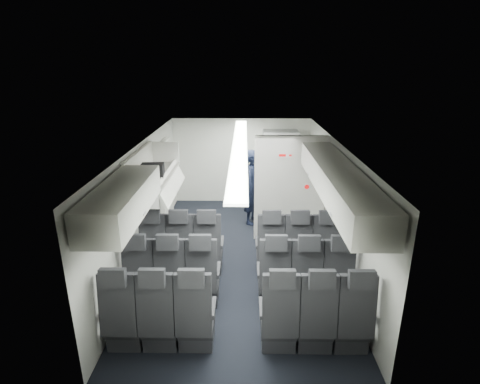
{
  "coord_description": "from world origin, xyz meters",
  "views": [
    {
      "loc": [
        0.08,
        -6.21,
        3.45
      ],
      "look_at": [
        0.0,
        0.4,
        1.15
      ],
      "focal_mm": 28.0,
      "sensor_mm": 36.0,
      "label": 1
    }
  ],
  "objects_px": {
    "seat_row_front": "(239,251)",
    "seat_row_rear": "(237,320)",
    "seat_row_mid": "(238,281)",
    "flight_attendant": "(253,187)",
    "carry_on_bag": "(153,170)",
    "galley_unit": "(280,169)",
    "boarding_door": "(166,183)"
  },
  "relations": [
    {
      "from": "carry_on_bag",
      "to": "boarding_door",
      "type": "bearing_deg",
      "value": 92.84
    },
    {
      "from": "seat_row_mid",
      "to": "seat_row_rear",
      "type": "height_order",
      "value": "same"
    },
    {
      "from": "carry_on_bag",
      "to": "seat_row_front",
      "type": "bearing_deg",
      "value": -6.55
    },
    {
      "from": "seat_row_rear",
      "to": "boarding_door",
      "type": "height_order",
      "value": "boarding_door"
    },
    {
      "from": "galley_unit",
      "to": "carry_on_bag",
      "type": "bearing_deg",
      "value": -126.16
    },
    {
      "from": "galley_unit",
      "to": "carry_on_bag",
      "type": "distance_m",
      "value": 4.05
    },
    {
      "from": "seat_row_front",
      "to": "flight_attendant",
      "type": "bearing_deg",
      "value": 82.97
    },
    {
      "from": "boarding_door",
      "to": "flight_attendant",
      "type": "xyz_separation_m",
      "value": [
        1.91,
        0.08,
        -0.12
      ]
    },
    {
      "from": "seat_row_rear",
      "to": "boarding_door",
      "type": "bearing_deg",
      "value": 112.87
    },
    {
      "from": "seat_row_mid",
      "to": "carry_on_bag",
      "type": "xyz_separation_m",
      "value": [
        -1.39,
        0.96,
        1.41
      ]
    },
    {
      "from": "seat_row_front",
      "to": "seat_row_rear",
      "type": "relative_size",
      "value": 1.0
    },
    {
      "from": "boarding_door",
      "to": "carry_on_bag",
      "type": "bearing_deg",
      "value": -82.92
    },
    {
      "from": "seat_row_mid",
      "to": "galley_unit",
      "type": "distance_m",
      "value": 4.3
    },
    {
      "from": "seat_row_mid",
      "to": "flight_attendant",
      "type": "bearing_deg",
      "value": 85.02
    },
    {
      "from": "seat_row_front",
      "to": "galley_unit",
      "type": "relative_size",
      "value": 1.75
    },
    {
      "from": "seat_row_mid",
      "to": "seat_row_front",
      "type": "bearing_deg",
      "value": 90.0
    },
    {
      "from": "seat_row_front",
      "to": "seat_row_mid",
      "type": "relative_size",
      "value": 1.0
    },
    {
      "from": "seat_row_rear",
      "to": "flight_attendant",
      "type": "xyz_separation_m",
      "value": [
        0.27,
        3.97,
        0.44
      ]
    },
    {
      "from": "seat_row_mid",
      "to": "boarding_door",
      "type": "distance_m",
      "value": 3.45
    },
    {
      "from": "seat_row_front",
      "to": "seat_row_rear",
      "type": "height_order",
      "value": "same"
    },
    {
      "from": "flight_attendant",
      "to": "carry_on_bag",
      "type": "distance_m",
      "value": 2.86
    },
    {
      "from": "carry_on_bag",
      "to": "flight_attendant",
      "type": "bearing_deg",
      "value": 47.7
    },
    {
      "from": "seat_row_rear",
      "to": "boarding_door",
      "type": "distance_m",
      "value": 4.25
    },
    {
      "from": "galley_unit",
      "to": "flight_attendant",
      "type": "xyz_separation_m",
      "value": [
        -0.68,
        -1.08,
        -0.11
      ]
    },
    {
      "from": "boarding_door",
      "to": "seat_row_rear",
      "type": "bearing_deg",
      "value": -67.13
    },
    {
      "from": "seat_row_front",
      "to": "boarding_door",
      "type": "distance_m",
      "value": 2.71
    },
    {
      "from": "seat_row_mid",
      "to": "carry_on_bag",
      "type": "distance_m",
      "value": 2.2
    },
    {
      "from": "seat_row_rear",
      "to": "galley_unit",
      "type": "xyz_separation_m",
      "value": [
        0.95,
        5.05,
        0.55
      ]
    },
    {
      "from": "carry_on_bag",
      "to": "seat_row_rear",
      "type": "bearing_deg",
      "value": -57.47
    },
    {
      "from": "seat_row_front",
      "to": "seat_row_rear",
      "type": "xyz_separation_m",
      "value": [
        0.0,
        -1.8,
        0.0
      ]
    },
    {
      "from": "seat_row_rear",
      "to": "boarding_door",
      "type": "relative_size",
      "value": 1.79
    },
    {
      "from": "boarding_door",
      "to": "carry_on_bag",
      "type": "xyz_separation_m",
      "value": [
        0.25,
        -2.03,
        0.86
      ]
    }
  ]
}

